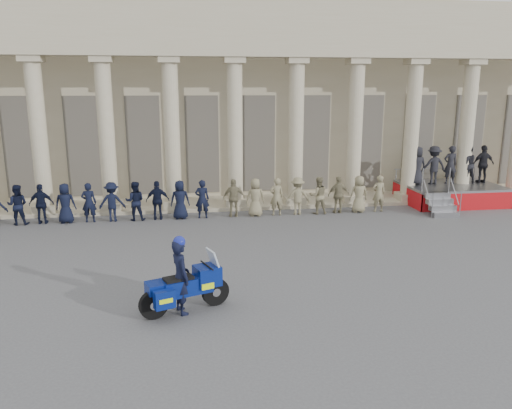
% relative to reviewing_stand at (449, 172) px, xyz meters
% --- Properties ---
extents(ground, '(90.00, 90.00, 0.00)m').
position_rel_reviewing_stand_xyz_m(ground, '(-10.90, -7.73, -1.39)').
color(ground, '#48484B').
rests_on(ground, ground).
extents(building, '(40.00, 12.50, 9.00)m').
position_rel_reviewing_stand_xyz_m(building, '(-10.90, 7.01, 3.14)').
color(building, tan).
rests_on(building, ground).
extents(officer_rank, '(20.33, 0.59, 1.55)m').
position_rel_reviewing_stand_xyz_m(officer_rank, '(-14.01, -1.12, -0.61)').
color(officer_rank, black).
rests_on(officer_rank, ground).
extents(reviewing_stand, '(4.19, 4.03, 2.56)m').
position_rel_reviewing_stand_xyz_m(reviewing_stand, '(0.00, 0.00, 0.00)').
color(reviewing_stand, gray).
rests_on(reviewing_stand, ground).
extents(motorcycle, '(2.10, 1.25, 1.41)m').
position_rel_reviewing_stand_xyz_m(motorcycle, '(-11.79, -9.66, -0.78)').
color(motorcycle, black).
rests_on(motorcycle, ground).
extents(rider, '(0.62, 0.75, 1.85)m').
position_rel_reviewing_stand_xyz_m(rider, '(-11.90, -9.71, -0.47)').
color(rider, black).
rests_on(rider, ground).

